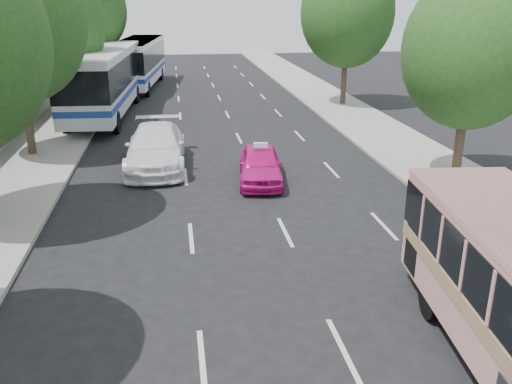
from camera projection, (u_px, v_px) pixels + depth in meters
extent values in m
plane|color=black|center=(277.00, 302.00, 12.90)|extent=(120.00, 120.00, 0.00)
cube|color=#9E998E|center=(62.00, 126.00, 30.29)|extent=(4.00, 90.00, 0.15)
cube|color=#9E998E|center=(354.00, 116.00, 32.67)|extent=(4.00, 90.00, 0.12)
cube|color=#9E998E|center=(26.00, 112.00, 29.75)|extent=(0.30, 90.00, 1.50)
cylinder|color=#38281E|center=(27.00, 115.00, 24.06)|extent=(0.36, 0.36, 3.80)
ellipsoid|color=#1B481A|center=(14.00, 21.00, 22.70)|extent=(6.00, 6.00, 6.90)
cylinder|color=#38281E|center=(63.00, 90.00, 31.56)|extent=(0.36, 0.36, 3.50)
ellipsoid|color=#1B481A|center=(55.00, 24.00, 30.31)|extent=(5.52, 5.52, 6.35)
sphere|color=#1B481A|center=(59.00, 3.00, 29.72)|extent=(3.59, 3.59, 3.59)
cylinder|color=#38281E|center=(84.00, 69.00, 38.93)|extent=(0.36, 0.36, 3.99)
ellipsoid|color=#1B481A|center=(78.00, 7.00, 37.51)|extent=(6.30, 6.30, 7.24)
cylinder|color=#38281E|center=(96.00, 59.00, 46.39)|extent=(0.36, 0.36, 3.72)
ellipsoid|color=#1B481A|center=(91.00, 11.00, 45.06)|extent=(5.88, 5.88, 6.76)
cylinder|color=#38281E|center=(460.00, 140.00, 21.01)|extent=(0.36, 0.36, 3.23)
ellipsoid|color=#1B481A|center=(472.00, 50.00, 19.86)|extent=(5.10, 5.10, 5.87)
sphere|color=#1B481A|center=(490.00, 21.00, 19.29)|extent=(3.32, 3.31, 3.31)
cylinder|color=#38281E|center=(344.00, 76.00, 35.84)|extent=(0.36, 0.36, 3.80)
ellipsoid|color=#1B481A|center=(347.00, 13.00, 34.48)|extent=(6.00, 6.00, 6.90)
cylinder|color=black|center=(431.00, 298.00, 12.15)|extent=(0.38, 0.99, 0.96)
imported|color=#D91283|center=(260.00, 165.00, 21.11)|extent=(2.14, 4.26, 1.39)
imported|color=white|center=(156.00, 147.00, 22.91)|extent=(2.56, 5.97, 1.72)
cube|color=silver|center=(104.00, 78.00, 32.29)|extent=(3.59, 13.35, 3.36)
cube|color=black|center=(103.00, 71.00, 32.15)|extent=(3.65, 13.38, 1.65)
cube|color=navy|center=(105.00, 93.00, 32.58)|extent=(3.64, 13.37, 0.33)
cube|color=silver|center=(101.00, 51.00, 31.75)|extent=(3.62, 13.37, 0.15)
cylinder|color=black|center=(98.00, 95.00, 36.68)|extent=(0.42, 1.23, 1.21)
cylinder|color=black|center=(136.00, 94.00, 36.89)|extent=(0.42, 1.23, 1.21)
cylinder|color=black|center=(67.00, 123.00, 28.43)|extent=(0.42, 1.23, 1.21)
cylinder|color=black|center=(116.00, 122.00, 28.64)|extent=(0.42, 1.23, 1.21)
cube|color=white|center=(139.00, 60.00, 42.80)|extent=(3.87, 12.56, 3.14)
cube|color=black|center=(138.00, 55.00, 42.67)|extent=(3.92, 12.60, 1.55)
cube|color=navy|center=(140.00, 71.00, 43.08)|extent=(3.91, 12.59, 0.31)
cube|color=white|center=(137.00, 41.00, 42.30)|extent=(3.89, 12.59, 0.14)
cylinder|color=black|center=(134.00, 74.00, 46.96)|extent=(0.44, 1.16, 1.13)
cylinder|color=black|center=(161.00, 74.00, 47.07)|extent=(0.44, 1.16, 1.13)
cylinder|color=black|center=(115.00, 89.00, 39.22)|extent=(0.44, 1.16, 1.13)
cylinder|color=black|center=(147.00, 89.00, 39.33)|extent=(0.44, 1.16, 1.13)
cube|color=silver|center=(260.00, 145.00, 20.85)|extent=(0.57, 0.25, 0.18)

